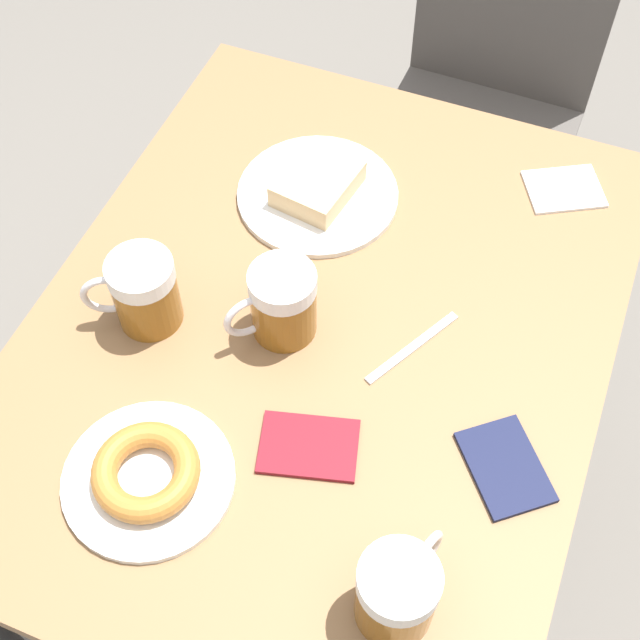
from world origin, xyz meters
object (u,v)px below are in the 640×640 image
Objects in this scene: beer_mug_left at (143,292)px; fork at (412,347)px; passport_near_edge at (505,467)px; beer_mug_right at (398,592)px; napkin_folded at (564,189)px; passport_far_edge at (309,446)px; plate_with_donut at (147,475)px; chair at (493,76)px; plate_with_cake at (318,190)px; beer_mug_center at (281,303)px.

fork is (0.36, 0.09, -0.06)m from beer_mug_left.
beer_mug_right is at bearing -108.44° from passport_near_edge.
napkin_folded is 0.50m from passport_near_edge.
beer_mug_left reaches higher than passport_far_edge.
plate_with_donut is at bearing -62.35° from beer_mug_left.
fork is (0.08, -0.84, 0.21)m from chair.
beer_mug_left is 0.96× the size of beer_mug_right.
beer_mug_center reaches higher than plate_with_cake.
plate_with_cake is at bearing -101.77° from chair.
beer_mug_right is (0.46, -0.26, 0.00)m from beer_mug_left.
chair is at bearing 81.94° from plate_with_donut.
beer_mug_center reaches higher than napkin_folded.
passport_near_edge is at bearing -15.37° from beer_mug_center.
passport_near_edge is (0.17, -0.13, 0.00)m from fork.
napkin_folded is at bearing 52.63° from beer_mug_center.
plate_with_donut is 0.78m from napkin_folded.
chair is 3.67× the size of plate_with_cake.
beer_mug_right is at bearing -60.47° from plate_with_cake.
passport_far_edge reaches higher than fork.
passport_far_edge is (0.29, -0.11, -0.06)m from beer_mug_left.
beer_mug_right is at bearing -42.43° from passport_far_edge.
napkin_folded is at bearing -64.92° from chair.
napkin_folded is (0.35, 0.16, -0.01)m from plate_with_cake.
passport_near_edge is at bearing 23.81° from plate_with_donut.
beer_mug_left is 0.82× the size of fork.
plate_with_donut is (-0.16, -1.15, 0.22)m from chair.
beer_mug_right is at bearing -92.89° from napkin_folded.
passport_far_edge is at bearing 137.57° from beer_mug_right.
beer_mug_left is 0.67m from napkin_folded.
beer_mug_left is at bearing -137.14° from napkin_folded.
beer_mug_right is at bearing -29.91° from beer_mug_left.
plate_with_cake is 0.65m from beer_mug_right.
napkin_folded is (0.37, 0.68, -0.01)m from plate_with_donut.
plate_with_donut is at bearing -92.08° from plate_with_cake.
passport_near_edge is (0.41, 0.18, -0.01)m from plate_with_donut.
plate_with_donut is 1.50× the size of passport_far_edge.
passport_near_edge is at bearing -74.60° from chair.
passport_far_edge is (-0.20, -0.56, 0.00)m from napkin_folded.
napkin_folded is at bearing 61.20° from plate_with_donut.
beer_mug_left is 0.53m from passport_near_edge.
fork is at bearing -43.49° from plate_with_cake.
beer_mug_right reaches higher than passport_near_edge.
plate_with_cake is 1.73× the size of napkin_folded.
beer_mug_center is at bearing -95.23° from chair.
plate_with_cake is 0.39m from napkin_folded.
plate_with_cake is 0.26m from beer_mug_center.
chair is 7.00× the size of beer_mug_right.
beer_mug_right is 0.24m from passport_near_edge.
beer_mug_center is at bearing 123.01° from passport_far_edge.
napkin_folded is at bearing 42.86° from beer_mug_left.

